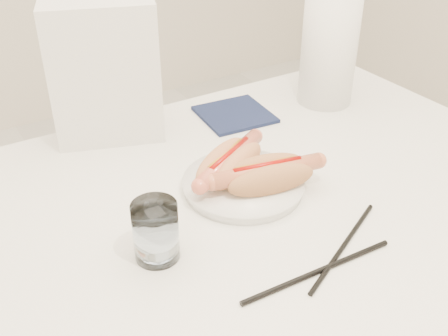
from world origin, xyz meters
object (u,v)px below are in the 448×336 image
table (229,241)px  hotdog_right (267,175)px  hotdog_left (229,163)px  paper_towel_roll (330,43)px  napkin_box (105,72)px  plate (243,186)px  water_glass (156,231)px

table → hotdog_right: hotdog_right is taller
hotdog_left → hotdog_right: 0.07m
paper_towel_roll → hotdog_right: bearing=-144.3°
hotdog_right → napkin_box: napkin_box is taller
plate → hotdog_right: hotdog_right is taller
hotdog_left → napkin_box: napkin_box is taller
hotdog_left → napkin_box: bearing=83.3°
plate → table: bearing=-143.4°
napkin_box → plate: bearing=-49.8°
water_glass → napkin_box: bearing=77.9°
hotdog_right → paper_towel_roll: size_ratio=0.71×
hotdog_left → hotdog_right: size_ratio=0.93×
water_glass → napkin_box: (0.08, 0.37, 0.09)m
table → plate: bearing=36.6°
table → plate: (0.05, 0.04, 0.07)m
table → hotdog_left: (0.04, 0.07, 0.10)m
table → water_glass: (-0.14, -0.03, 0.10)m
hotdog_right → napkin_box: bearing=123.8°
hotdog_left → hotdog_right: same height
plate → napkin_box: size_ratio=0.74×
napkin_box → hotdog_left: bearing=-49.6°
water_glass → paper_towel_roll: bearing=26.8°
napkin_box → table: bearing=-60.4°
hotdog_right → table: bearing=-164.6°
plate → hotdog_right: 0.05m
table → hotdog_right: bearing=3.9°
hotdog_right → water_glass: bearing=-158.0°
table → hotdog_left: 0.13m
water_glass → napkin_box: size_ratio=0.34×
table → plate: 0.09m
plate → paper_towel_roll: bearing=29.8°
hotdog_right → paper_towel_roll: paper_towel_roll is taller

